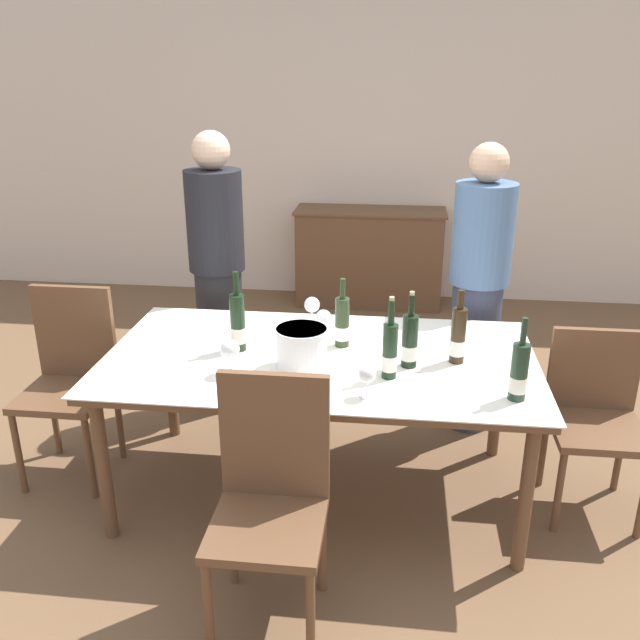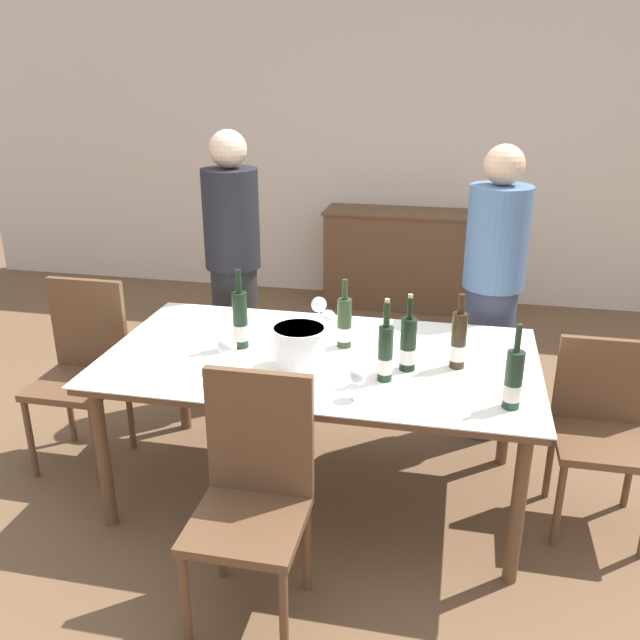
# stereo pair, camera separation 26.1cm
# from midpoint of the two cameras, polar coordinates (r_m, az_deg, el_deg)

# --- Properties ---
(ground_plane) EXTENTS (12.00, 12.00, 0.00)m
(ground_plane) POSITION_cam_midpoint_polar(r_m,az_deg,el_deg) (3.55, -2.17, -14.18)
(ground_plane) COLOR brown
(back_wall) EXTENTS (8.00, 0.10, 2.80)m
(back_wall) POSITION_cam_midpoint_polar(r_m,az_deg,el_deg) (6.08, 2.36, 14.98)
(back_wall) COLOR beige
(back_wall) RESTS_ON ground_plane
(sideboard_cabinet) EXTENTS (1.29, 0.46, 0.84)m
(sideboard_cabinet) POSITION_cam_midpoint_polar(r_m,az_deg,el_deg) (5.97, 2.92, 5.29)
(sideboard_cabinet) COLOR brown
(sideboard_cabinet) RESTS_ON ground_plane
(dining_table) EXTENTS (2.01, 1.10, 0.75)m
(dining_table) POSITION_cam_midpoint_polar(r_m,az_deg,el_deg) (3.20, -2.34, -4.04)
(dining_table) COLOR brown
(dining_table) RESTS_ON ground_plane
(ice_bucket) EXTENTS (0.24, 0.24, 0.19)m
(ice_bucket) POSITION_cam_midpoint_polar(r_m,az_deg,el_deg) (3.02, -4.04, -2.31)
(ice_bucket) COLOR white
(ice_bucket) RESTS_ON dining_table
(wine_bottle_0) EXTENTS (0.07, 0.07, 0.36)m
(wine_bottle_0) POSITION_cam_midpoint_polar(r_m,az_deg,el_deg) (2.81, 13.89, -4.40)
(wine_bottle_0) COLOR #1E3323
(wine_bottle_0) RESTS_ON dining_table
(wine_bottle_1) EXTENTS (0.07, 0.07, 0.36)m
(wine_bottle_1) POSITION_cam_midpoint_polar(r_m,az_deg,el_deg) (3.03, 5.13, -1.91)
(wine_bottle_1) COLOR black
(wine_bottle_1) RESTS_ON dining_table
(wine_bottle_2) EXTENTS (0.07, 0.07, 0.35)m
(wine_bottle_2) POSITION_cam_midpoint_polar(r_m,az_deg,el_deg) (3.10, 9.21, -1.42)
(wine_bottle_2) COLOR #332314
(wine_bottle_2) RESTS_ON dining_table
(wine_bottle_3) EXTENTS (0.07, 0.07, 0.34)m
(wine_bottle_3) POSITION_cam_midpoint_polar(r_m,az_deg,el_deg) (3.24, -0.42, -0.30)
(wine_bottle_3) COLOR #28381E
(wine_bottle_3) RESTS_ON dining_table
(wine_bottle_4) EXTENTS (0.07, 0.07, 0.37)m
(wine_bottle_4) POSITION_cam_midpoint_polar(r_m,az_deg,el_deg) (2.92, 3.36, -2.69)
(wine_bottle_4) COLOR black
(wine_bottle_4) RESTS_ON dining_table
(wine_bottle_5) EXTENTS (0.07, 0.07, 0.39)m
(wine_bottle_5) POSITION_cam_midpoint_polar(r_m,az_deg,el_deg) (3.23, -9.24, -0.34)
(wine_bottle_5) COLOR black
(wine_bottle_5) RESTS_ON dining_table
(wine_glass_0) EXTENTS (0.07, 0.07, 0.14)m
(wine_glass_0) POSITION_cam_midpoint_polar(r_m,az_deg,el_deg) (2.76, 1.28, -4.72)
(wine_glass_0) COLOR white
(wine_glass_0) RESTS_ON dining_table
(wine_glass_1) EXTENTS (0.08, 0.08, 0.15)m
(wine_glass_1) POSITION_cam_midpoint_polar(r_m,az_deg,el_deg) (3.50, -2.81, 1.18)
(wine_glass_1) COLOR white
(wine_glass_1) RESTS_ON dining_table
(wine_glass_2) EXTENTS (0.09, 0.09, 0.16)m
(wine_glass_2) POSITION_cam_midpoint_polar(r_m,az_deg,el_deg) (2.99, -10.09, -2.54)
(wine_glass_2) COLOR white
(wine_glass_2) RESTS_ON dining_table
(wine_glass_3) EXTENTS (0.08, 0.08, 0.14)m
(wine_glass_3) POSITION_cam_midpoint_polar(r_m,az_deg,el_deg) (3.37, -1.92, 0.12)
(wine_glass_3) COLOR white
(wine_glass_3) RESTS_ON dining_table
(chair_left_end) EXTENTS (0.42, 0.42, 0.98)m
(chair_left_end) POSITION_cam_midpoint_polar(r_m,az_deg,el_deg) (3.74, -22.18, -3.98)
(chair_left_end) COLOR brown
(chair_left_end) RESTS_ON ground_plane
(chair_right_end) EXTENTS (0.42, 0.42, 0.87)m
(chair_right_end) POSITION_cam_midpoint_polar(r_m,az_deg,el_deg) (3.42, 20.16, -7.11)
(chair_right_end) COLOR brown
(chair_right_end) RESTS_ON ground_plane
(chair_near_front) EXTENTS (0.42, 0.42, 0.97)m
(chair_near_front) POSITION_cam_midpoint_polar(r_m,az_deg,el_deg) (2.63, -7.08, -13.94)
(chair_near_front) COLOR brown
(chair_near_front) RESTS_ON ground_plane
(person_host) EXTENTS (0.33, 0.33, 1.68)m
(person_host) POSITION_cam_midpoint_polar(r_m,az_deg,el_deg) (4.10, -10.41, 3.76)
(person_host) COLOR #262628
(person_host) RESTS_ON ground_plane
(person_guest_left) EXTENTS (0.33, 0.33, 1.65)m
(person_guest_left) POSITION_cam_midpoint_polar(r_m,az_deg,el_deg) (3.86, 11.28, 2.30)
(person_guest_left) COLOR #383F56
(person_guest_left) RESTS_ON ground_plane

